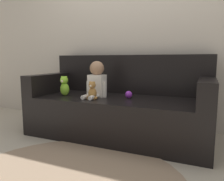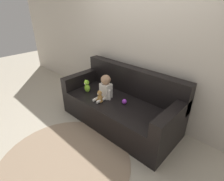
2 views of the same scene
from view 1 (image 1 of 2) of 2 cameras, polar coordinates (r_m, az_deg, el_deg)
The scene contains 7 objects.
ground_plane at distance 2.65m, azimuth 1.55°, elevation -11.48°, with size 12.00×12.00×0.00m, color #B7AD99.
wall_back at distance 3.04m, azimuth 5.63°, elevation 15.82°, with size 8.00×0.05×2.60m.
couch at distance 2.62m, azimuth 2.07°, elevation -4.28°, with size 2.05×0.91×0.95m.
person_baby at distance 2.54m, azimuth -4.05°, elevation 2.64°, with size 0.25×0.34×0.42m.
teddy_bear_brown at distance 2.40m, azimuth -5.16°, elevation -0.08°, with size 0.12×0.09×0.20m.
plush_toy_side at distance 2.68m, azimuth -12.30°, elevation 1.16°, with size 0.11×0.11×0.24m.
toy_ball at distance 2.47m, azimuth 4.39°, elevation -1.06°, with size 0.08×0.08×0.08m.
Camera 1 is at (0.94, -2.32, 0.89)m, focal length 35.00 mm.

